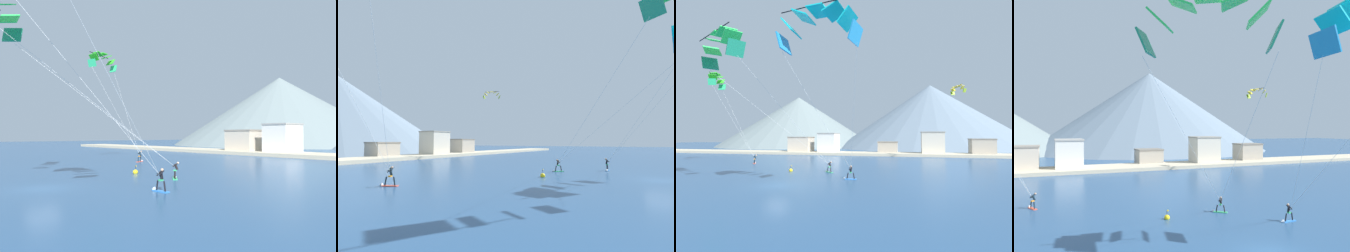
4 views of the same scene
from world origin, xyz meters
TOP-DOWN VIEW (x-y plane):
  - ground_plane at (0.00, 0.00)m, footprint 400.00×400.00m
  - kitesurfer_near_lead at (6.71, 6.05)m, footprint 1.77×0.60m
  - kitesurfer_near_trail at (2.29, 11.61)m, footprint 1.61×1.40m
  - kitesurfer_mid_center at (-16.15, 20.79)m, footprint 1.12×1.74m
  - parafoil_kite_mid_center at (-23.16, 17.98)m, footprint 8.88×6.00m
  - race_marker_buoy at (-3.68, 11.17)m, footprint 0.56×0.56m
  - shoreline_strip at (0.00, 51.23)m, footprint 180.00×10.00m
  - shore_building_promenade_mid at (-10.61, 53.12)m, footprint 5.62×7.23m
  - shore_building_quay_west at (-19.75, 52.45)m, footprint 7.11×5.95m
  - mountain_peak_west_ridge at (-49.85, 118.48)m, footprint 90.81×90.81m

SIDE VIEW (x-z plane):
  - ground_plane at x=0.00m, z-range 0.00..0.00m
  - race_marker_buoy at x=-3.68m, z-range -0.35..0.67m
  - shoreline_strip at x=0.00m, z-range 0.00..0.70m
  - kitesurfer_near_trail at x=2.29m, z-range -0.35..1.35m
  - kitesurfer_near_lead at x=6.71m, z-range -0.36..1.42m
  - kitesurfer_mid_center at x=-16.15m, z-range -0.33..1.48m
  - shore_building_quay_west at x=-19.75m, z-range 0.01..5.41m
  - shore_building_promenade_mid at x=-10.61m, z-range 0.01..6.60m
  - mountain_peak_west_ridge at x=-49.85m, z-range 0.00..28.97m
  - parafoil_kite_mid_center at x=-23.16m, z-range 8.52..25.05m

